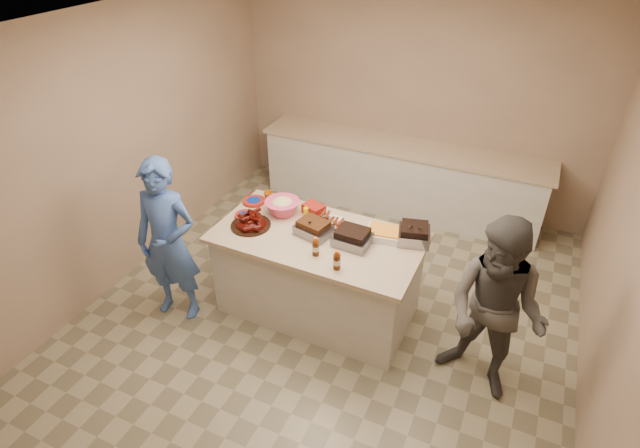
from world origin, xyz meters
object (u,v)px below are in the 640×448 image
at_px(roasting_pan, 413,241).
at_px(mustard_bottle, 306,217).
at_px(island, 318,309).
at_px(plastic_cup, 269,200).
at_px(guest_blue, 182,309).
at_px(guest_gray, 477,382).
at_px(rib_platter, 251,226).
at_px(coleslaw_bowl, 283,213).
at_px(bbq_bottle_a, 316,255).
at_px(bbq_bottle_b, 337,269).

xyz_separation_m(roasting_pan, mustard_bottle, (-1.04, -0.04, 0.00)).
bearing_deg(roasting_pan, island, -174.60).
xyz_separation_m(plastic_cup, guest_blue, (-0.52, -0.95, -0.89)).
distance_m(roasting_pan, guest_gray, 1.31).
height_order(rib_platter, guest_gray, rib_platter).
relative_size(roasting_pan, guest_gray, 0.17).
bearing_deg(guest_blue, roasting_pan, 12.84).
distance_m(mustard_bottle, guest_blue, 1.57).
bearing_deg(coleslaw_bowl, guest_gray, -12.56).
relative_size(coleslaw_bowl, mustard_bottle, 2.52).
xyz_separation_m(rib_platter, guest_blue, (-0.61, -0.45, -0.89)).
distance_m(roasting_pan, coleslaw_bowl, 1.28).
height_order(island, bbq_bottle_a, bbq_bottle_a).
relative_size(roasting_pan, bbq_bottle_b, 1.53).
relative_size(rib_platter, bbq_bottle_a, 2.12).
xyz_separation_m(rib_platter, plastic_cup, (-0.09, 0.49, 0.00)).
relative_size(rib_platter, coleslaw_bowl, 1.10).
bearing_deg(coleslaw_bowl, plastic_cup, 145.96).
bearing_deg(bbq_bottle_b, coleslaw_bowl, 144.71).
bearing_deg(bbq_bottle_a, bbq_bottle_b, -22.88).
distance_m(island, coleslaw_bowl, 1.03).
height_order(guest_blue, guest_gray, guest_gray).
height_order(rib_platter, mustard_bottle, rib_platter).
relative_size(island, guest_blue, 1.15).
bearing_deg(guest_blue, coleslaw_bowl, 35.34).
height_order(coleslaw_bowl, plastic_cup, coleslaw_bowl).
bearing_deg(bbq_bottle_b, island, 133.13).
relative_size(mustard_bottle, guest_gray, 0.08).
bearing_deg(bbq_bottle_b, plastic_cup, 145.01).
height_order(roasting_pan, guest_blue, roasting_pan).
bearing_deg(rib_platter, guest_gray, -3.64).
height_order(rib_platter, guest_blue, rib_platter).
distance_m(island, guest_blue, 1.37).
distance_m(mustard_bottle, guest_gray, 2.11).
bearing_deg(mustard_bottle, bbq_bottle_a, -56.22).
xyz_separation_m(coleslaw_bowl, bbq_bottle_b, (0.81, -0.57, 0.00)).
bearing_deg(bbq_bottle_a, roasting_pan, 37.78).
bearing_deg(roasting_pan, guest_gray, -47.85).
xyz_separation_m(bbq_bottle_b, guest_gray, (1.27, 0.11, -0.89)).
height_order(island, plastic_cup, plastic_cup).
bearing_deg(island, bbq_bottle_a, -67.78).
height_order(bbq_bottle_b, mustard_bottle, bbq_bottle_b).
distance_m(rib_platter, mustard_bottle, 0.53).
xyz_separation_m(bbq_bottle_b, mustard_bottle, (-0.57, 0.60, 0.00)).
relative_size(rib_platter, guest_gray, 0.23).
distance_m(island, mustard_bottle, 0.95).
bearing_deg(coleslaw_bowl, roasting_pan, 3.34).
xyz_separation_m(roasting_pan, bbq_bottle_b, (-0.47, -0.65, 0.00)).
xyz_separation_m(island, bbq_bottle_a, (0.10, -0.26, 0.89)).
relative_size(mustard_bottle, plastic_cup, 1.43).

